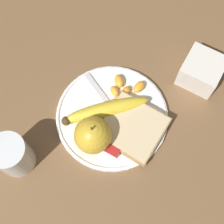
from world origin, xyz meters
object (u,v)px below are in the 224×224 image
Objects in this scene: apple at (93,135)px; fork at (115,113)px; bread_slice at (133,128)px; juice_glass at (13,156)px; jam_packet at (112,147)px; banana at (105,112)px; plate at (112,116)px; condiment_caddy at (201,71)px.

fork is (0.01, 0.08, -0.04)m from apple.
juice_glass is at bearing -135.26° from bread_slice.
juice_glass is 0.23m from fork.
jam_packet is (0.04, 0.00, -0.03)m from apple.
jam_packet is at bearing -49.59° from banana.
apple is at bearing 43.77° from juice_glass.
plate is 0.22m from juice_glass.
plate is at bearing 118.99° from jam_packet.
juice_glass is 0.21m from banana.
bread_slice is (0.18, 0.17, -0.02)m from juice_glass.
juice_glass is at bearing -124.07° from condiment_caddy.
condiment_caddy reaches higher than bread_slice.
juice_glass reaches higher than fork.
jam_packet is (-0.02, -0.06, -0.00)m from bread_slice.
banana is (0.11, 0.18, -0.01)m from juice_glass.
plate is 0.01m from fork.
plate is 0.03m from banana.
apple reaches higher than jam_packet.
plate is at bearing 22.58° from banana.
condiment_caddy is (0.07, 0.19, 0.01)m from bread_slice.
condiment_caddy is (0.14, 0.19, 0.00)m from banana.
plate is at bearing 55.99° from juice_glass.
condiment_caddy is at bearing 55.87° from plate.
jam_packet reaches higher than fork.
condiment_caddy is at bearing 69.51° from bread_slice.
juice_glass is (-0.12, -0.18, 0.04)m from plate.
jam_packet is at bearing -107.03° from bread_slice.
banana is at bearing -157.42° from plate.
banana is at bearing 58.36° from juice_glass.
jam_packet is (0.03, -0.07, 0.01)m from fork.
apple is 0.46× the size of fork.
apple is 0.29m from condiment_caddy.
plate is 0.08m from apple.
banana is (-0.01, -0.01, 0.02)m from plate.
juice_glass is 0.16m from apple.
bread_slice is at bearing -6.99° from plate.
bread_slice is at bearing 46.56° from apple.
fork is at bearing 56.33° from juice_glass.
juice_glass is 1.07× the size of apple.
juice_glass is at bearing -143.73° from jam_packet.
juice_glass is 0.20m from jam_packet.
bread_slice is at bearing 9.96° from fork.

